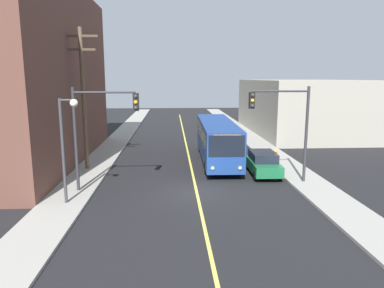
% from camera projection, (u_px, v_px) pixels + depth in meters
% --- Properties ---
extents(ground_plane, '(120.00, 120.00, 0.00)m').
position_uv_depth(ground_plane, '(197.00, 192.00, 21.03)').
color(ground_plane, black).
extents(sidewalk_left, '(2.50, 90.00, 0.15)m').
position_uv_depth(sidewalk_left, '(104.00, 156.00, 30.43)').
color(sidewalk_left, gray).
rests_on(sidewalk_left, ground).
extents(sidewalk_right, '(2.50, 90.00, 0.15)m').
position_uv_depth(sidewalk_right, '(271.00, 154.00, 31.24)').
color(sidewalk_right, gray).
rests_on(sidewalk_right, ground).
extents(lane_stripe_center, '(0.16, 60.00, 0.01)m').
position_uv_depth(lane_stripe_center, '(186.00, 145.00, 35.76)').
color(lane_stripe_center, '#D8CC4C').
rests_on(lane_stripe_center, ground).
extents(building_left_brick, '(10.00, 21.16, 13.65)m').
position_uv_depth(building_left_brick, '(14.00, 76.00, 27.24)').
color(building_left_brick, brown).
rests_on(building_left_brick, ground).
extents(building_right_warehouse, '(12.00, 19.54, 6.41)m').
position_uv_depth(building_right_warehouse, '(302.00, 107.00, 43.28)').
color(building_right_warehouse, gray).
rests_on(building_right_warehouse, ground).
extents(city_bus, '(2.82, 12.20, 3.20)m').
position_uv_depth(city_bus, '(217.00, 139.00, 28.71)').
color(city_bus, navy).
rests_on(city_bus, ground).
extents(parked_car_green, '(1.92, 4.45, 1.62)m').
position_uv_depth(parked_car_green, '(263.00, 163.00, 24.69)').
color(parked_car_green, '#196038').
rests_on(parked_car_green, ground).
extents(utility_pole_near, '(2.40, 0.28, 9.92)m').
position_uv_depth(utility_pole_near, '(83.00, 93.00, 25.01)').
color(utility_pole_near, brown).
rests_on(utility_pole_near, sidewalk_left).
extents(traffic_signal_left_corner, '(3.75, 0.48, 6.00)m').
position_uv_depth(traffic_signal_left_corner, '(102.00, 120.00, 20.25)').
color(traffic_signal_left_corner, '#2D2D33').
rests_on(traffic_signal_left_corner, sidewalk_left).
extents(traffic_signal_right_corner, '(3.75, 0.48, 6.00)m').
position_uv_depth(traffic_signal_right_corner, '(283.00, 117.00, 21.89)').
color(traffic_signal_right_corner, '#2D2D33').
rests_on(traffic_signal_right_corner, sidewalk_right).
extents(street_lamp_left, '(0.98, 0.40, 5.50)m').
position_uv_depth(street_lamp_left, '(66.00, 136.00, 18.20)').
color(street_lamp_left, '#38383D').
rests_on(street_lamp_left, sidewalk_left).
extents(fire_hydrant, '(0.44, 0.26, 0.84)m').
position_uv_depth(fire_hydrant, '(276.00, 155.00, 28.48)').
color(fire_hydrant, red).
rests_on(fire_hydrant, sidewalk_right).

